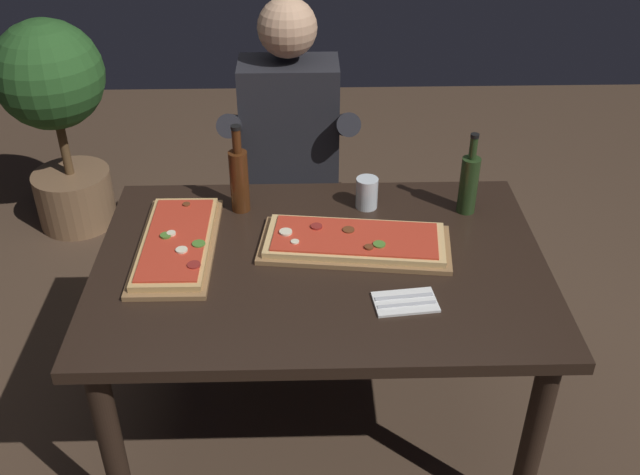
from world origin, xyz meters
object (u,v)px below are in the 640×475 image
oil_bottle_amber (469,183)px  seated_diner (290,151)px  pizza_rectangular_front (355,242)px  diner_chair (292,192)px  pizza_rectangular_left (177,243)px  tumbler_near_camera (367,193)px  dining_table (320,284)px  wine_bottle_dark (239,178)px  potted_plant_corner (56,107)px

oil_bottle_amber → seated_diner: bearing=142.9°
pizza_rectangular_front → diner_chair: size_ratio=0.72×
pizza_rectangular_left → diner_chair: (0.35, 0.78, -0.27)m
pizza_rectangular_left → oil_bottle_amber: oil_bottle_amber is taller
pizza_rectangular_left → oil_bottle_amber: (0.96, 0.20, 0.09)m
oil_bottle_amber → tumbler_near_camera: 0.34m
dining_table → pizza_rectangular_left: pizza_rectangular_left is taller
pizza_rectangular_left → wine_bottle_dark: size_ratio=1.72×
dining_table → seated_diner: size_ratio=1.05×
pizza_rectangular_front → diner_chair: bearing=105.0°
seated_diner → wine_bottle_dark: bearing=-111.1°
dining_table → diner_chair: 0.88m
diner_chair → oil_bottle_amber: bearing=-43.7°
pizza_rectangular_left → potted_plant_corner: size_ratio=0.51×
seated_diner → potted_plant_corner: bearing=148.8°
wine_bottle_dark → seated_diner: seated_diner is taller
wine_bottle_dark → potted_plant_corner: (-0.96, 1.11, -0.22)m
dining_table → diner_chair: bearing=96.7°
dining_table → oil_bottle_amber: (0.51, 0.28, 0.21)m
diner_chair → wine_bottle_dark: bearing=-106.7°
potted_plant_corner → pizza_rectangular_front: bearing=-45.3°
pizza_rectangular_front → potted_plant_corner: size_ratio=0.59×
wine_bottle_dark → oil_bottle_amber: wine_bottle_dark is taller
pizza_rectangular_left → potted_plant_corner: (-0.77, 1.34, -0.12)m
wine_bottle_dark → tumbler_near_camera: size_ratio=2.86×
wine_bottle_dark → diner_chair: bearing=73.3°
dining_table → seated_diner: 0.75m
potted_plant_corner → diner_chair: bearing=-26.5°
dining_table → potted_plant_corner: potted_plant_corner is taller
seated_diner → pizza_rectangular_front: bearing=-72.5°
pizza_rectangular_left → wine_bottle_dark: bearing=51.0°
pizza_rectangular_front → dining_table: bearing=-148.7°
pizza_rectangular_front → tumbler_near_camera: 0.25m
pizza_rectangular_left → diner_chair: size_ratio=0.62×
dining_table → wine_bottle_dark: 0.46m
oil_bottle_amber → diner_chair: size_ratio=0.33×
potted_plant_corner → dining_table: bearing=-49.2°
oil_bottle_amber → pizza_rectangular_left: bearing=-168.1°
diner_chair → seated_diner: bearing=-90.0°
dining_table → wine_bottle_dark: bearing=130.8°
wine_bottle_dark → diner_chair: size_ratio=0.36×
pizza_rectangular_front → seated_diner: 0.70m
pizza_rectangular_left → seated_diner: seated_diner is taller
pizza_rectangular_left → oil_bottle_amber: size_ratio=1.86×
pizza_rectangular_left → seated_diner: (0.35, 0.66, -0.02)m
pizza_rectangular_left → diner_chair: bearing=65.7°
pizza_rectangular_front → tumbler_near_camera: size_ratio=5.74×
wine_bottle_dark → potted_plant_corner: size_ratio=0.30×
pizza_rectangular_left → seated_diner: size_ratio=0.41×
tumbler_near_camera → pizza_rectangular_left: bearing=-159.0°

